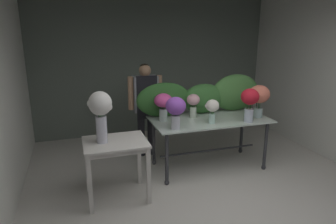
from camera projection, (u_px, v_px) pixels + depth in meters
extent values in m
plane|color=beige|center=(184.00, 164.00, 5.00)|extent=(8.14, 8.14, 0.00)
cube|color=slate|center=(153.00, 66.00, 6.33)|extent=(4.96, 0.12, 2.78)
cube|color=silver|center=(4.00, 90.00, 3.90)|extent=(0.12, 3.82, 2.78)
cube|color=silver|center=(317.00, 73.00, 5.35)|extent=(0.12, 3.82, 2.78)
cube|color=silver|center=(210.00, 119.00, 4.70)|extent=(1.80, 0.90, 0.02)
cylinder|color=#38383D|center=(167.00, 159.00, 4.26)|extent=(0.05, 0.05, 0.79)
sphere|color=#38383D|center=(167.00, 182.00, 4.35)|extent=(0.07, 0.07, 0.07)
cylinder|color=#38383D|center=(265.00, 146.00, 4.72)|extent=(0.05, 0.05, 0.79)
sphere|color=#38383D|center=(264.00, 167.00, 4.82)|extent=(0.07, 0.07, 0.07)
cylinder|color=#38383D|center=(154.00, 142.00, 4.90)|extent=(0.05, 0.05, 0.79)
sphere|color=#38383D|center=(154.00, 162.00, 5.00)|extent=(0.07, 0.07, 0.07)
cylinder|color=#38383D|center=(242.00, 132.00, 5.37)|extent=(0.05, 0.05, 0.79)
sphere|color=#38383D|center=(240.00, 151.00, 5.47)|extent=(0.07, 0.07, 0.07)
cylinder|color=#38383D|center=(208.00, 151.00, 4.84)|extent=(1.60, 0.03, 0.03)
cube|color=silver|center=(115.00, 142.00, 3.83)|extent=(0.79, 0.63, 0.03)
cube|color=silver|center=(115.00, 146.00, 3.84)|extent=(0.73, 0.57, 0.06)
cube|color=silver|center=(90.00, 185.00, 3.58)|extent=(0.05, 0.05, 0.76)
cube|color=silver|center=(149.00, 176.00, 3.79)|extent=(0.05, 0.05, 0.76)
cube|color=silver|center=(87.00, 166.00, 4.09)|extent=(0.05, 0.05, 0.76)
cube|color=silver|center=(139.00, 159.00, 4.29)|extent=(0.05, 0.05, 0.76)
cylinder|color=#232328|center=(141.00, 134.00, 5.25)|extent=(0.12, 0.12, 0.80)
cylinder|color=#232328|center=(151.00, 132.00, 5.30)|extent=(0.12, 0.12, 0.80)
cube|color=#999EA8|center=(145.00, 94.00, 5.09)|extent=(0.40, 0.22, 0.59)
cube|color=black|center=(147.00, 98.00, 5.00)|extent=(0.34, 0.02, 0.71)
cylinder|color=tan|center=(131.00, 93.00, 5.01)|extent=(0.09, 0.09, 0.55)
cylinder|color=tan|center=(160.00, 91.00, 5.16)|extent=(0.09, 0.09, 0.55)
sphere|color=tan|center=(145.00, 71.00, 4.99)|extent=(0.20, 0.20, 0.20)
ellipsoid|color=black|center=(145.00, 66.00, 4.99)|extent=(0.15, 0.15, 0.09)
ellipsoid|color=#2D6028|center=(164.00, 100.00, 4.75)|extent=(0.87, 0.23, 0.54)
ellipsoid|color=#387033|center=(203.00, 99.00, 4.95)|extent=(0.70, 0.29, 0.48)
ellipsoid|color=#477F3D|center=(235.00, 92.00, 5.10)|extent=(0.85, 0.31, 0.61)
cylinder|color=silver|center=(212.00, 118.00, 4.47)|extent=(0.10, 0.10, 0.14)
cylinder|color=#9EBCB2|center=(212.00, 121.00, 4.48)|extent=(0.09, 0.09, 0.06)
cylinder|color=#477F3D|center=(213.00, 116.00, 4.46)|extent=(0.01, 0.01, 0.20)
cylinder|color=#477F3D|center=(211.00, 116.00, 4.47)|extent=(0.01, 0.01, 0.20)
cylinder|color=#477F3D|center=(211.00, 116.00, 4.45)|extent=(0.01, 0.01, 0.20)
cylinder|color=#477F3D|center=(213.00, 116.00, 4.43)|extent=(0.01, 0.01, 0.20)
ellipsoid|color=white|center=(212.00, 106.00, 4.41)|extent=(0.20, 0.20, 0.18)
sphere|color=white|center=(207.00, 106.00, 4.41)|extent=(0.06, 0.06, 0.06)
cylinder|color=silver|center=(176.00, 122.00, 4.20)|extent=(0.12, 0.12, 0.19)
cylinder|color=#9EBCB2|center=(176.00, 126.00, 4.21)|extent=(0.11, 0.11, 0.08)
cylinder|color=#387033|center=(178.00, 120.00, 4.20)|extent=(0.01, 0.01, 0.25)
cylinder|color=#387033|center=(174.00, 120.00, 4.20)|extent=(0.01, 0.01, 0.25)
cylinder|color=#387033|center=(176.00, 120.00, 4.17)|extent=(0.01, 0.01, 0.25)
ellipsoid|color=purple|center=(176.00, 106.00, 4.14)|extent=(0.28, 0.28, 0.25)
sphere|color=purple|center=(171.00, 106.00, 4.11)|extent=(0.09, 0.09, 0.09)
sphere|color=purple|center=(183.00, 105.00, 4.14)|extent=(0.07, 0.07, 0.07)
ellipsoid|color=#2D6028|center=(177.00, 113.00, 4.20)|extent=(0.11, 0.09, 0.03)
cylinder|color=silver|center=(258.00, 112.00, 4.77)|extent=(0.13, 0.13, 0.14)
cylinder|color=#9EBCB2|center=(258.00, 115.00, 4.78)|extent=(0.12, 0.12, 0.06)
cylinder|color=#28562D|center=(260.00, 108.00, 4.76)|extent=(0.01, 0.01, 0.27)
cylinder|color=#28562D|center=(256.00, 108.00, 4.77)|extent=(0.01, 0.01, 0.27)
cylinder|color=#28562D|center=(258.00, 108.00, 4.73)|extent=(0.01, 0.01, 0.27)
ellipsoid|color=#EF7A60|center=(259.00, 94.00, 4.69)|extent=(0.32, 0.32, 0.28)
sphere|color=#EF7A60|center=(253.00, 97.00, 4.65)|extent=(0.08, 0.08, 0.08)
sphere|color=#EF7A60|center=(264.00, 97.00, 4.73)|extent=(0.12, 0.12, 0.12)
cylinder|color=silver|center=(193.00, 112.00, 4.74)|extent=(0.10, 0.10, 0.17)
cylinder|color=#9EBCB2|center=(193.00, 115.00, 4.75)|extent=(0.10, 0.10, 0.07)
cylinder|color=#2D6028|center=(194.00, 110.00, 4.74)|extent=(0.01, 0.01, 0.22)
cylinder|color=#2D6028|center=(192.00, 110.00, 4.74)|extent=(0.01, 0.01, 0.22)
cylinder|color=#2D6028|center=(193.00, 110.00, 4.70)|extent=(0.01, 0.01, 0.22)
ellipsoid|color=#EFB2BC|center=(193.00, 100.00, 4.68)|extent=(0.20, 0.20, 0.17)
sphere|color=#EFB2BC|center=(189.00, 99.00, 4.65)|extent=(0.07, 0.07, 0.07)
sphere|color=#EFB2BC|center=(197.00, 101.00, 4.73)|extent=(0.09, 0.09, 0.09)
ellipsoid|color=#2D6028|center=(191.00, 106.00, 4.72)|extent=(0.11, 0.07, 0.03)
cylinder|color=silver|center=(163.00, 115.00, 4.57)|extent=(0.12, 0.12, 0.19)
cylinder|color=#9EBCB2|center=(163.00, 118.00, 4.59)|extent=(0.11, 0.11, 0.08)
cylinder|color=#387033|center=(165.00, 112.00, 4.57)|extent=(0.01, 0.01, 0.24)
cylinder|color=#387033|center=(162.00, 112.00, 4.59)|extent=(0.01, 0.01, 0.24)
cylinder|color=#387033|center=(163.00, 113.00, 4.54)|extent=(0.01, 0.01, 0.24)
ellipsoid|color=#E54C9E|center=(163.00, 100.00, 4.51)|extent=(0.27, 0.27, 0.21)
cylinder|color=silver|center=(249.00, 115.00, 4.52)|extent=(0.13, 0.13, 0.20)
cylinder|color=#9EBCB2|center=(248.00, 119.00, 4.53)|extent=(0.12, 0.12, 0.08)
cylinder|color=#2D6028|center=(250.00, 111.00, 4.52)|extent=(0.01, 0.01, 0.30)
cylinder|color=#2D6028|center=(248.00, 111.00, 4.52)|extent=(0.01, 0.01, 0.30)
cylinder|color=#2D6028|center=(247.00, 111.00, 4.50)|extent=(0.01, 0.01, 0.30)
cylinder|color=#2D6028|center=(250.00, 112.00, 4.49)|extent=(0.01, 0.01, 0.30)
ellipsoid|color=red|center=(250.00, 97.00, 4.44)|extent=(0.27, 0.27, 0.24)
sphere|color=red|center=(255.00, 97.00, 4.48)|extent=(0.10, 0.10, 0.10)
cylinder|color=silver|center=(102.00, 130.00, 3.74)|extent=(0.13, 0.13, 0.34)
cylinder|color=#9EBCB2|center=(102.00, 137.00, 3.76)|extent=(0.12, 0.12, 0.14)
cylinder|color=#477F3D|center=(103.00, 126.00, 3.73)|extent=(0.01, 0.01, 0.40)
cylinder|color=#477F3D|center=(100.00, 126.00, 3.74)|extent=(0.01, 0.01, 0.40)
cylinder|color=#477F3D|center=(100.00, 127.00, 3.70)|extent=(0.01, 0.01, 0.40)
ellipsoid|color=white|center=(100.00, 103.00, 3.65)|extent=(0.28, 0.28, 0.29)
sphere|color=white|center=(91.00, 104.00, 3.60)|extent=(0.11, 0.11, 0.11)
sphere|color=white|center=(109.00, 107.00, 3.70)|extent=(0.09, 0.09, 0.09)
ellipsoid|color=#28562D|center=(101.00, 115.00, 3.66)|extent=(0.11, 0.09, 0.03)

